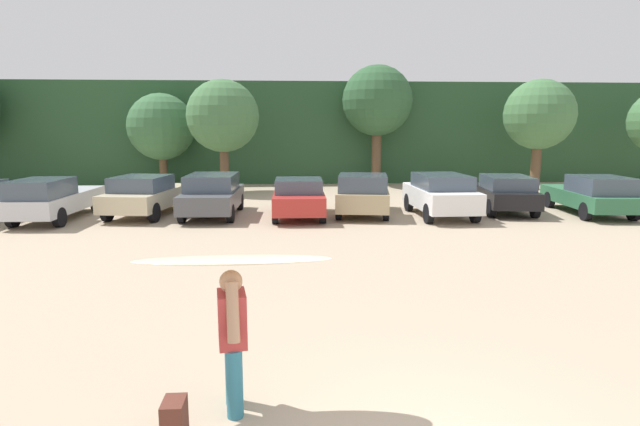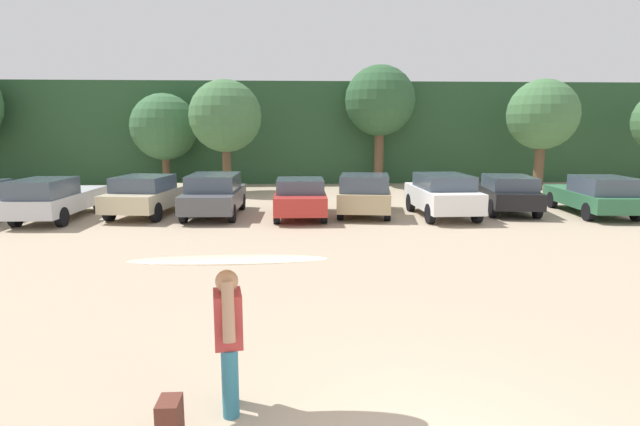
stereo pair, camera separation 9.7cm
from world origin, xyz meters
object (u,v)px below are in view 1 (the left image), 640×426
object	(u,v)px
parked_car_dark_gray	(213,194)
backpack_dropped	(174,420)
parked_car_tan	(363,194)
person_adult	(233,333)
parked_car_red	(299,197)
parked_car_white	(441,194)
parked_car_black	(504,192)
parked_car_silver	(53,198)
parked_car_forest_green	(593,194)
parked_car_champagne	(146,194)
surfboard_cream	(232,260)

from	to	relation	value
parked_car_dark_gray	backpack_dropped	distance (m)	14.31
parked_car_tan	person_adult	bearing A→B (deg)	174.15
parked_car_red	parked_car_white	xyz separation A→B (m)	(5.38, -0.16, 0.11)
parked_car_tan	parked_car_white	bearing A→B (deg)	-91.41
parked_car_dark_gray	parked_car_black	bearing A→B (deg)	-87.74
parked_car_silver	parked_car_red	size ratio (longest dim) A/B	1.21
parked_car_red	parked_car_tan	distance (m)	2.51
parked_car_silver	parked_car_black	distance (m)	17.18
parked_car_red	parked_car_forest_green	xyz separation A→B (m)	(11.40, -0.09, 0.03)
parked_car_silver	parked_car_red	world-z (taller)	parked_car_silver
backpack_dropped	parked_car_tan	bearing A→B (deg)	73.67
parked_car_champagne	parked_car_dark_gray	size ratio (longest dim) A/B	1.07
parked_car_dark_gray	backpack_dropped	world-z (taller)	parked_car_dark_gray
parked_car_white	parked_car_forest_green	bearing A→B (deg)	-90.81
parked_car_silver	parked_car_red	xyz separation A→B (m)	(8.93, 0.12, -0.05)
parked_car_dark_gray	parked_car_tan	xyz separation A→B (m)	(5.76, -0.16, -0.02)
parked_car_silver	parked_car_white	bearing A→B (deg)	-88.62
person_adult	parked_car_white	bearing A→B (deg)	-125.53
parked_car_champagne	parked_car_white	world-z (taller)	parked_car_white
parked_car_red	backpack_dropped	xyz separation A→B (m)	(-1.63, -13.68, -0.54)
parked_car_dark_gray	backpack_dropped	bearing A→B (deg)	-172.03
parked_car_red	person_adult	distance (m)	13.18
parked_car_champagne	backpack_dropped	size ratio (longest dim) A/B	10.47
parked_car_dark_gray	parked_car_tan	size ratio (longest dim) A/B	1.03
parked_car_white	parked_car_red	bearing A→B (deg)	86.83
parked_car_champagne	parked_car_red	distance (m)	5.92
parked_car_champagne	person_adult	world-z (taller)	person_adult
parked_car_dark_gray	person_adult	bearing A→B (deg)	-169.33
parked_car_tan	parked_car_black	world-z (taller)	parked_car_tan
parked_car_dark_gray	parked_car_forest_green	xyz separation A→B (m)	(14.68, -0.61, -0.05)
parked_car_champagne	parked_car_white	bearing A→B (deg)	-86.39
parked_car_dark_gray	surfboard_cream	size ratio (longest dim) A/B	1.89
parked_car_champagne	parked_car_black	world-z (taller)	parked_car_champagne
person_adult	surfboard_cream	bearing A→B (deg)	-118.79
parked_car_champagne	parked_car_forest_green	size ratio (longest dim) A/B	0.99
parked_car_silver	parked_car_black	bearing A→B (deg)	-85.73
person_adult	surfboard_cream	size ratio (longest dim) A/B	0.75
parked_car_champagne	parked_car_white	distance (m)	11.28
parked_car_silver	backpack_dropped	size ratio (longest dim) A/B	10.67
parked_car_dark_gray	parked_car_white	world-z (taller)	parked_car_white
parked_car_silver	parked_car_tan	size ratio (longest dim) A/B	1.13
parked_car_forest_green	surfboard_cream	bearing A→B (deg)	140.73
parked_car_tan	parked_car_forest_green	size ratio (longest dim) A/B	0.89
parked_car_forest_green	person_adult	bearing A→B (deg)	140.80
surfboard_cream	backpack_dropped	world-z (taller)	surfboard_cream
parked_car_red	parked_car_white	distance (m)	5.38
parked_car_red	parked_car_dark_gray	bearing A→B (deg)	81.65
parked_car_champagne	person_adult	distance (m)	14.76
parked_car_dark_gray	parked_car_red	bearing A→B (deg)	-97.66
person_adult	backpack_dropped	world-z (taller)	person_adult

